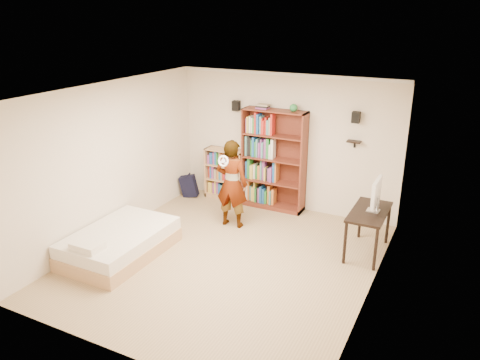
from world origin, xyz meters
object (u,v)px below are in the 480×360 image
at_px(person, 232,184).
at_px(daybed, 120,240).
at_px(tall_bookshelf, 274,160).
at_px(low_bookshelf, 225,174).
at_px(computer_desk, 367,232).

bearing_deg(person, daybed, 54.58).
xyz_separation_m(tall_bookshelf, low_bookshelf, (-1.10, 0.02, -0.47)).
distance_m(tall_bookshelf, low_bookshelf, 1.20).
relative_size(low_bookshelf, person, 0.65).
bearing_deg(person, low_bookshelf, -60.85).
bearing_deg(tall_bookshelf, low_bookshelf, 178.75).
xyz_separation_m(daybed, person, (1.11, 1.83, 0.55)).
xyz_separation_m(tall_bookshelf, computer_desk, (2.13, -1.06, -0.63)).
relative_size(tall_bookshelf, low_bookshelf, 1.87).
bearing_deg(tall_bookshelf, person, -107.30).
xyz_separation_m(low_bookshelf, daybed, (-0.35, -2.98, -0.27)).
height_order(computer_desk, person, person).
distance_m(daybed, person, 2.21).
bearing_deg(computer_desk, tall_bookshelf, 153.46).
xyz_separation_m(computer_desk, daybed, (-3.59, -1.89, -0.11)).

